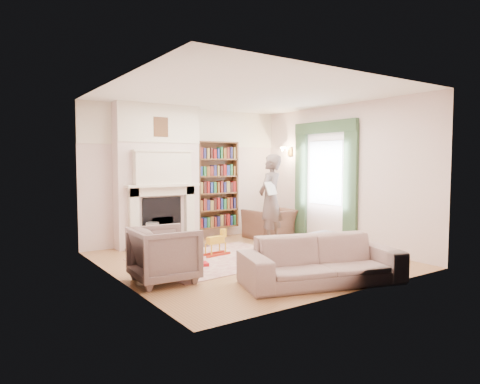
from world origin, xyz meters
TOP-DOWN VIEW (x-y plane):
  - floor at (0.00, 0.00)m, footprint 4.50×4.50m
  - ceiling at (0.00, 0.00)m, footprint 4.50×4.50m
  - wall_back at (0.00, 2.25)m, footprint 4.50×0.00m
  - wall_front at (0.00, -2.25)m, footprint 4.50×0.00m
  - wall_left at (-2.25, 0.00)m, footprint 0.00×4.50m
  - wall_right at (2.25, 0.00)m, footprint 0.00×4.50m
  - fireplace at (-0.75, 2.05)m, footprint 1.70×0.58m
  - bookcase at (0.65, 2.12)m, footprint 1.00×0.24m
  - window at (2.23, 0.40)m, footprint 0.02×0.90m
  - curtain_left at (2.20, -0.30)m, footprint 0.07×0.32m
  - curtain_right at (2.20, 1.10)m, footprint 0.07×0.32m
  - pelmet at (2.19, 0.40)m, footprint 0.09×1.70m
  - wall_sconce at (2.03, 1.50)m, footprint 0.20×0.24m
  - rug at (-0.41, 0.33)m, footprint 2.72×2.19m
  - armchair_reading at (1.64, 1.50)m, footprint 1.04×0.93m
  - armchair_left at (-1.74, -0.44)m, footprint 0.90×0.88m
  - sofa at (0.01, -1.73)m, footprint 2.36×1.48m
  - man_reading at (1.19, 0.90)m, footprint 0.79×0.69m
  - newspaper at (1.04, 0.70)m, footprint 0.39×0.27m
  - coffee_table at (1.08, -0.70)m, footprint 0.77×0.57m
  - paraffin_heater at (-1.09, 1.55)m, footprint 0.31×0.31m
  - rocking_horse at (-0.30, 0.58)m, footprint 0.55×0.28m
  - board_game at (-0.10, -0.30)m, footprint 0.35×0.35m
  - game_box_lid at (-0.94, 0.06)m, footprint 0.36×0.28m
  - comic_annuals at (0.36, -0.42)m, footprint 0.62×0.30m

SIDE VIEW (x-z plane):
  - floor at x=0.00m, z-range 0.00..0.00m
  - rug at x=-0.41m, z-range 0.00..0.01m
  - comic_annuals at x=0.36m, z-range 0.01..0.03m
  - board_game at x=-0.10m, z-range 0.01..0.04m
  - game_box_lid at x=-0.94m, z-range 0.01..0.06m
  - coffee_table at x=1.08m, z-range 0.00..0.45m
  - rocking_horse at x=-0.30m, z-range 0.00..0.47m
  - paraffin_heater at x=-1.09m, z-range 0.00..0.55m
  - armchair_reading at x=1.64m, z-range 0.00..0.63m
  - sofa at x=0.01m, z-range 0.00..0.64m
  - armchair_left at x=-1.74m, z-range 0.00..0.78m
  - man_reading at x=1.19m, z-range 0.00..1.83m
  - newspaper at x=1.04m, z-range 1.03..1.29m
  - bookcase at x=0.65m, z-range 0.25..2.10m
  - curtain_left at x=2.20m, z-range 0.00..2.40m
  - curtain_right at x=2.20m, z-range 0.00..2.40m
  - fireplace at x=-0.75m, z-range -0.01..2.79m
  - wall_back at x=0.00m, z-range -0.85..3.65m
  - wall_front at x=0.00m, z-range -0.85..3.65m
  - wall_left at x=-2.25m, z-range -0.85..3.65m
  - wall_right at x=2.25m, z-range -0.85..3.65m
  - window at x=2.23m, z-range 0.80..2.10m
  - wall_sconce at x=2.03m, z-range 1.78..2.02m
  - pelmet at x=2.19m, z-range 2.26..2.50m
  - ceiling at x=0.00m, z-range 2.80..2.80m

